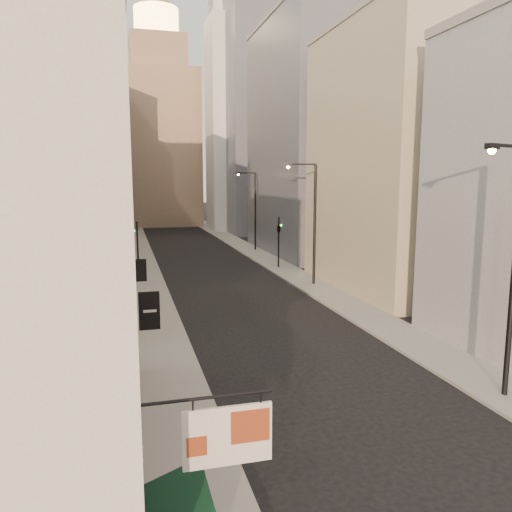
{
  "coord_description": "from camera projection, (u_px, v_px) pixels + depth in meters",
  "views": [
    {
      "loc": [
        -8.11,
        -4.99,
        8.6
      ],
      "look_at": [
        -1.54,
        19.72,
        4.64
      ],
      "focal_mm": 35.0,
      "sensor_mm": 36.0,
      "label": 1
    }
  ],
  "objects": [
    {
      "name": "near_building_left",
      "position": [
        12.0,
        279.0,
        13.03
      ],
      "size": [
        8.3,
        23.04,
        12.3
      ],
      "color": "#51291E",
      "rests_on": "ground"
    },
    {
      "name": "sidewalk_left",
      "position": [
        139.0,
        252.0,
        59.01
      ],
      "size": [
        3.0,
        140.0,
        0.15
      ],
      "primitive_type": "cube",
      "color": "gray",
      "rests_on": "ground"
    },
    {
      "name": "left_bldg_beige",
      "position": [
        53.0,
        190.0,
        28.7
      ],
      "size": [
        8.0,
        12.0,
        16.0
      ],
      "primitive_type": "cube",
      "color": "tan",
      "rests_on": "ground"
    },
    {
      "name": "left_bldg_grey",
      "position": [
        76.0,
        163.0,
        43.68
      ],
      "size": [
        8.0,
        16.0,
        20.0
      ],
      "primitive_type": "cube",
      "color": "gray",
      "rests_on": "ground"
    },
    {
      "name": "streetlamp_near",
      "position": [
        512.0,
        259.0,
        18.8
      ],
      "size": [
        2.46,
        1.09,
        9.83
      ],
      "rotation": [
        0.0,
        0.0,
        0.36
      ],
      "color": "black",
      "rests_on": "ground"
    },
    {
      "name": "streetlamp_mid",
      "position": [
        312.0,
        217.0,
        39.86
      ],
      "size": [
        2.5,
        0.95,
        9.81
      ],
      "rotation": [
        0.0,
        0.0,
        -0.3
      ],
      "color": "black",
      "rests_on": "ground"
    },
    {
      "name": "right_bldg_beige",
      "position": [
        392.0,
        161.0,
        38.31
      ],
      "size": [
        8.0,
        16.0,
        20.0
      ],
      "primitive_type": "cube",
      "color": "tan",
      "rests_on": "ground"
    },
    {
      "name": "left_bldg_wingrid",
      "position": [
        96.0,
        158.0,
        79.67
      ],
      "size": [
        8.0,
        20.0,
        24.0
      ],
      "primitive_type": "cube",
      "color": "gray",
      "rests_on": "ground"
    },
    {
      "name": "white_tower",
      "position": [
        233.0,
        118.0,
        82.33
      ],
      "size": [
        8.0,
        8.0,
        41.5
      ],
      "color": "silver",
      "rests_on": "ground"
    },
    {
      "name": "highrise",
      "position": [
        279.0,
        76.0,
        83.29
      ],
      "size": [
        21.0,
        23.0,
        51.2
      ],
      "color": "gray",
      "rests_on": "ground"
    },
    {
      "name": "right_bldg_wingrid",
      "position": [
        302.0,
        140.0,
        56.96
      ],
      "size": [
        8.0,
        20.0,
        26.0
      ],
      "primitive_type": "cube",
      "color": "gray",
      "rests_on": "ground"
    },
    {
      "name": "clock_tower",
      "position": [
        159.0,
        130.0,
        93.06
      ],
      "size": [
        14.0,
        14.0,
        44.9
      ],
      "color": "#8B7157",
      "rests_on": "ground"
    },
    {
      "name": "traffic_light_right",
      "position": [
        279.0,
        229.0,
        47.83
      ],
      "size": [
        0.69,
        0.69,
        5.0
      ],
      "rotation": [
        0.0,
        0.0,
        3.38
      ],
      "color": "black",
      "rests_on": "ground"
    },
    {
      "name": "traffic_light_left",
      "position": [
        137.0,
        240.0,
        42.96
      ],
      "size": [
        0.52,
        0.37,
        5.0
      ],
      "rotation": [
        0.0,
        0.0,
        3.06
      ],
      "color": "black",
      "rests_on": "ground"
    },
    {
      "name": "left_bldg_tan",
      "position": [
        89.0,
        180.0,
        61.1
      ],
      "size": [
        8.0,
        18.0,
        17.0
      ],
      "primitive_type": "cube",
      "color": "#8B7157",
      "rests_on": "ground"
    },
    {
      "name": "streetlamp_far",
      "position": [
        253.0,
        207.0,
        59.44
      ],
      "size": [
        2.46,
        0.31,
        9.37
      ],
      "rotation": [
        0.0,
        0.0,
        -0.04
      ],
      "color": "black",
      "rests_on": "ground"
    },
    {
      "name": "sidewalk_right",
      "position": [
        246.0,
        248.0,
        62.31
      ],
      "size": [
        3.0,
        140.0,
        0.15
      ],
      "primitive_type": "cube",
      "color": "gray",
      "rests_on": "ground"
    }
  ]
}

